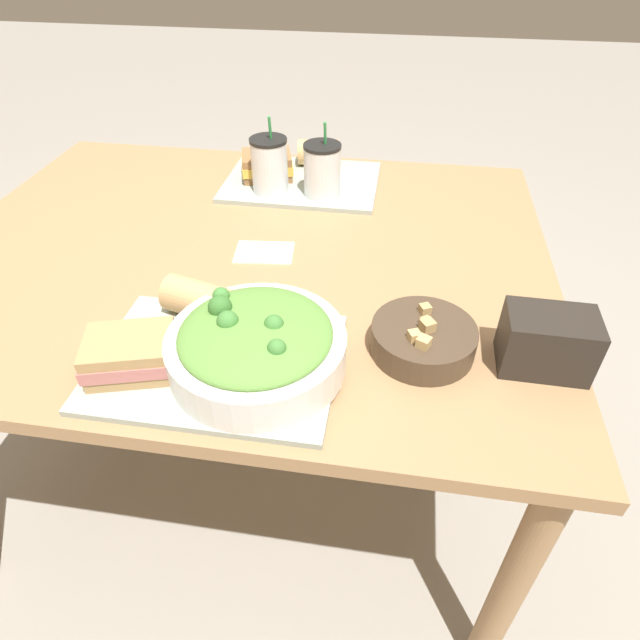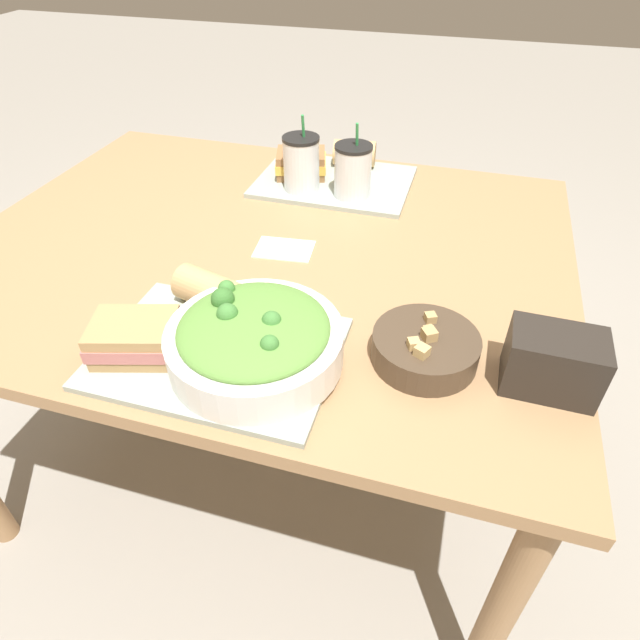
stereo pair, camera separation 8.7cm
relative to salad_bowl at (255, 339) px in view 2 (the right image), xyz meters
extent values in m
plane|color=gray|center=(-0.13, 0.37, -0.80)|extent=(12.00, 12.00, 0.00)
cube|color=#A37A51|center=(-0.13, 0.37, -0.07)|extent=(1.35, 1.07, 0.03)
cylinder|color=#A37A51|center=(0.48, -0.11, -0.44)|extent=(0.06, 0.06, 0.71)
cylinder|color=#A37A51|center=(-0.75, 0.85, -0.44)|extent=(0.06, 0.06, 0.71)
cylinder|color=#A37A51|center=(0.48, 0.85, -0.44)|extent=(0.06, 0.06, 0.71)
cube|color=#99A89E|center=(-0.07, 0.00, -0.05)|extent=(0.40, 0.30, 0.01)
cube|color=#99A89E|center=(-0.06, 0.71, -0.05)|extent=(0.40, 0.30, 0.01)
cylinder|color=white|center=(0.00, 0.00, -0.01)|extent=(0.29, 0.29, 0.06)
ellipsoid|color=#5B8E3D|center=(0.00, 0.00, 0.02)|extent=(0.25, 0.25, 0.05)
sphere|color=#427F38|center=(-0.04, 0.00, 0.04)|extent=(0.04, 0.04, 0.04)
sphere|color=#427F38|center=(-0.07, 0.07, 0.04)|extent=(0.03, 0.03, 0.03)
sphere|color=#427F38|center=(0.03, 0.00, 0.04)|extent=(0.03, 0.03, 0.03)
sphere|color=#427F38|center=(0.05, -0.05, 0.04)|extent=(0.03, 0.03, 0.03)
sphere|color=#38702D|center=(-0.06, 0.03, 0.05)|extent=(0.04, 0.04, 0.04)
cube|color=beige|center=(0.02, 0.00, 0.03)|extent=(0.05, 0.05, 0.01)
cube|color=beige|center=(-0.02, 0.07, 0.03)|extent=(0.04, 0.05, 0.01)
cube|color=beige|center=(-0.04, 0.03, 0.03)|extent=(0.05, 0.04, 0.01)
cylinder|color=#473828|center=(0.27, 0.09, -0.03)|extent=(0.18, 0.18, 0.05)
cylinder|color=#5B2D19|center=(0.27, 0.09, -0.01)|extent=(0.16, 0.16, 0.01)
cube|color=tan|center=(0.27, 0.13, 0.00)|extent=(0.02, 0.02, 0.02)
cube|color=tan|center=(0.27, 0.10, 0.00)|extent=(0.02, 0.02, 0.02)
cube|color=tan|center=(0.27, 0.09, 0.00)|extent=(0.03, 0.03, 0.02)
cube|color=tan|center=(0.27, 0.05, 0.00)|extent=(0.03, 0.03, 0.02)
cube|color=tan|center=(0.25, 0.06, 0.00)|extent=(0.02, 0.02, 0.02)
cube|color=tan|center=(-0.20, -0.04, -0.04)|extent=(0.16, 0.14, 0.02)
cube|color=#C1706B|center=(-0.20, -0.04, -0.01)|extent=(0.17, 0.14, 0.02)
cube|color=tan|center=(-0.20, -0.04, 0.01)|extent=(0.16, 0.14, 0.02)
cylinder|color=tan|center=(-0.13, 0.11, -0.01)|extent=(0.16, 0.11, 0.07)
cylinder|color=beige|center=(-0.06, 0.09, -0.01)|extent=(0.02, 0.06, 0.06)
cube|color=olive|center=(-0.15, 0.72, -0.04)|extent=(0.15, 0.14, 0.02)
cube|color=#EFB742|center=(-0.15, 0.72, -0.01)|extent=(0.16, 0.14, 0.02)
cube|color=olive|center=(-0.15, 0.72, 0.01)|extent=(0.15, 0.14, 0.02)
cylinder|color=tan|center=(-0.03, 0.82, -0.01)|extent=(0.12, 0.08, 0.07)
cylinder|color=beige|center=(0.02, 0.83, -0.01)|extent=(0.01, 0.06, 0.06)
cylinder|color=silver|center=(-0.13, 0.64, 0.02)|extent=(0.09, 0.09, 0.13)
cylinder|color=black|center=(-0.13, 0.64, 0.01)|extent=(0.08, 0.08, 0.11)
cylinder|color=black|center=(-0.13, 0.64, 0.09)|extent=(0.09, 0.09, 0.01)
cylinder|color=green|center=(-0.12, 0.64, 0.11)|extent=(0.01, 0.02, 0.06)
cylinder|color=silver|center=(0.01, 0.64, 0.02)|extent=(0.09, 0.09, 0.12)
cylinder|color=maroon|center=(0.01, 0.64, 0.01)|extent=(0.08, 0.08, 0.10)
cylinder|color=black|center=(0.01, 0.64, 0.08)|extent=(0.09, 0.09, 0.01)
cylinder|color=green|center=(0.02, 0.64, 0.11)|extent=(0.01, 0.02, 0.06)
cube|color=#28231E|center=(0.47, 0.09, -0.01)|extent=(0.15, 0.10, 0.10)
cube|color=white|center=(-0.08, 0.36, -0.06)|extent=(0.14, 0.10, 0.00)
camera|label=1|loc=(0.20, -0.61, 0.57)|focal=30.00mm
camera|label=2|loc=(0.29, -0.60, 0.57)|focal=30.00mm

